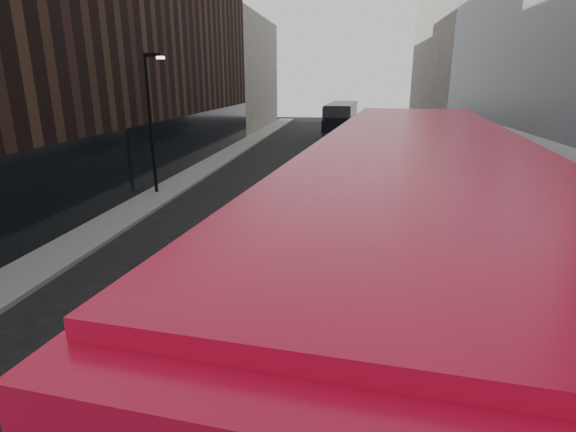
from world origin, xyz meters
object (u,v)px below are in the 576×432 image
at_px(grey_bus, 341,120).
at_px(car_a, 343,219).
at_px(street_lamp, 152,115).
at_px(car_b, 378,185).
at_px(red_bus, 410,271).
at_px(car_c, 358,148).

relative_size(grey_bus, car_a, 2.79).
distance_m(street_lamp, car_b, 12.08).
bearing_deg(grey_bus, red_bus, -83.47).
height_order(car_b, car_c, car_b).
relative_size(street_lamp, car_a, 1.72).
relative_size(car_a, car_c, 0.95).
relative_size(red_bus, car_b, 2.88).
bearing_deg(car_b, grey_bus, 92.06).
bearing_deg(street_lamp, car_c, 53.54).
bearing_deg(car_a, grey_bus, 84.00).
xyz_separation_m(street_lamp, car_c, (10.67, 14.44, -3.56)).
bearing_deg(car_a, car_b, 66.85).
distance_m(street_lamp, grey_bus, 26.28).
bearing_deg(car_c, grey_bus, 100.80).
height_order(grey_bus, car_b, grey_bus).
xyz_separation_m(red_bus, car_a, (-1.29, 9.67, -2.16)).
height_order(red_bus, car_b, red_bus).
xyz_separation_m(street_lamp, red_bus, (11.23, -15.04, -1.33)).
bearing_deg(car_b, street_lamp, 178.70).
bearing_deg(car_b, car_c, 89.68).
bearing_deg(car_a, red_bus, -90.17).
bearing_deg(grey_bus, car_a, -84.90).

